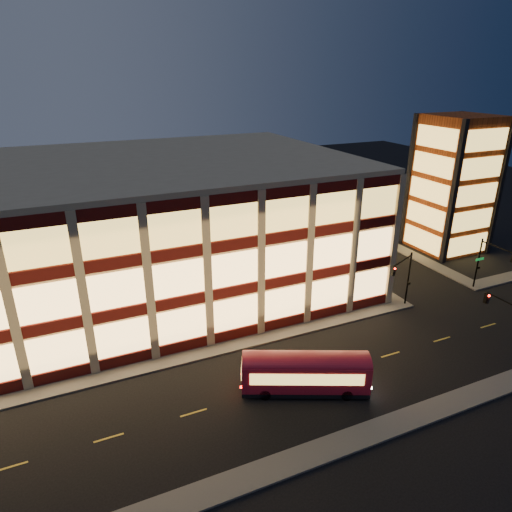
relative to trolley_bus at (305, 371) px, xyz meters
name	(u,v)px	position (x,y,z in m)	size (l,w,h in m)	color
ground	(196,362)	(-6.68, 7.10, -1.82)	(200.00, 200.00, 0.00)	black
sidewalk_office_south	(158,363)	(-9.68, 8.10, -1.75)	(54.00, 2.00, 0.15)	#514F4C
sidewalk_office_east	(321,253)	(16.32, 24.10, -1.75)	(2.00, 30.00, 0.15)	#514F4C
sidewalk_tower_south	(511,277)	(33.32, 8.10, -1.75)	(14.00, 2.00, 0.15)	#514F4C
sidewalk_tower_west	(385,242)	(27.32, 24.10, -1.75)	(2.00, 30.00, 0.15)	#514F4C
sidewalk_near	(258,475)	(-6.68, -5.90, -1.75)	(100.00, 2.00, 0.15)	#514F4C
office_building	(120,229)	(-9.60, 24.01, 5.42)	(50.45, 30.45, 14.50)	tan
stair_tower	(453,185)	(33.27, 19.05, 7.17)	(8.60, 8.60, 18.00)	#8C3814
traffic_signal_far	(403,274)	(15.53, 7.34, 2.29)	(3.79, 1.87, 6.00)	black
traffic_signal_right	(490,259)	(26.82, 6.48, 2.28)	(1.20, 4.37, 6.00)	black
traffic_signal_near	(510,323)	(16.82, -3.93, 2.30)	(0.32, 4.45, 6.00)	black
trolley_bus	(305,371)	(0.00, 0.00, 0.00)	(9.84, 6.26, 3.29)	maroon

